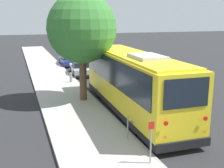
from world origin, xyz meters
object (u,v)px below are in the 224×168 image
object	(u,v)px
parked_sedan_blue	(69,60)
sign_post_far	(128,128)
fire_hydrant	(71,77)
shuttle_bus	(132,79)
street_tree	(81,23)
parked_sedan_silver	(81,68)
sign_post_near	(151,142)

from	to	relation	value
parked_sedan_blue	sign_post_far	bearing A→B (deg)	177.57
parked_sedan_blue	sign_post_far	size ratio (longest dim) A/B	4.26
fire_hydrant	shuttle_bus	bearing A→B (deg)	-166.12
street_tree	sign_post_far	size ratio (longest dim) A/B	7.05
shuttle_bus	parked_sedan_silver	world-z (taller)	shuttle_bus
street_tree	parked_sedan_silver	bearing A→B (deg)	-12.04
parked_sedan_silver	sign_post_near	bearing A→B (deg)	179.60
parked_sedan_blue	sign_post_near	world-z (taller)	sign_post_near
sign_post_near	street_tree	bearing A→B (deg)	2.58
parked_sedan_blue	street_tree	size ratio (longest dim) A/B	0.60
sign_post_near	fire_hydrant	world-z (taller)	sign_post_near
sign_post_near	sign_post_far	world-z (taller)	sign_post_near
sign_post_far	street_tree	bearing A→B (deg)	3.43
parked_sedan_silver	sign_post_far	distance (m)	15.33
parked_sedan_silver	fire_hydrant	xyz separation A→B (m)	(-3.54, 1.64, -0.05)
sign_post_near	parked_sedan_blue	bearing A→B (deg)	-3.29
street_tree	sign_post_near	bearing A→B (deg)	-177.42
parked_sedan_blue	sign_post_far	distance (m)	21.02
shuttle_bus	street_tree	bearing A→B (deg)	38.26
street_tree	parked_sedan_blue	bearing A→B (deg)	-6.89
fire_hydrant	street_tree	bearing A→B (deg)	177.80
sign_post_far	sign_post_near	bearing A→B (deg)	180.00
sign_post_near	sign_post_far	distance (m)	2.21
street_tree	shuttle_bus	bearing A→B (deg)	-143.30
street_tree	sign_post_far	xyz separation A→B (m)	(-6.65, -0.40, -4.28)
shuttle_bus	street_tree	xyz separation A→B (m)	(2.91, 2.17, 3.05)
shuttle_bus	street_tree	size ratio (longest dim) A/B	1.56
shuttle_bus	sign_post_near	bearing A→B (deg)	164.94
parked_sedan_silver	sign_post_far	world-z (taller)	parked_sedan_silver
parked_sedan_blue	sign_post_near	xyz separation A→B (m)	(-23.16, 1.33, 0.39)
sign_post_far	fire_hydrant	world-z (taller)	sign_post_far
parked_sedan_blue	fire_hydrant	xyz separation A→B (m)	(-9.25, 1.54, -0.03)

